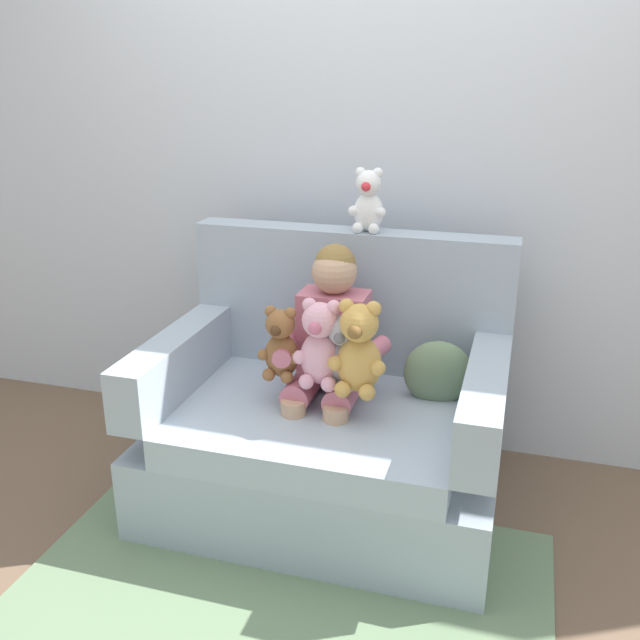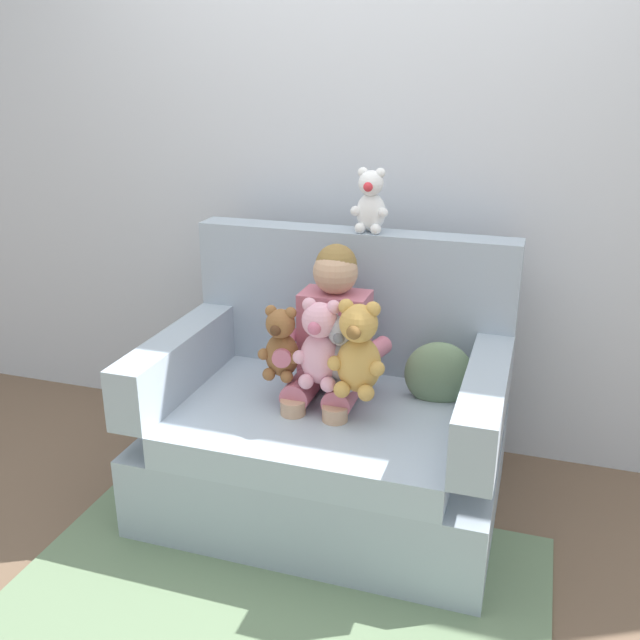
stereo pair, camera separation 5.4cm
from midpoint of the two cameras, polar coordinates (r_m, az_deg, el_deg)
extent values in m
plane|color=brown|center=(2.91, -0.14, -14.62)|extent=(8.00, 8.00, 0.00)
cube|color=silver|center=(3.07, 3.59, 13.39)|extent=(6.00, 0.10, 2.60)
cube|color=slate|center=(2.40, -5.30, -23.45)|extent=(1.74, 1.43, 0.01)
cube|color=#9EADBC|center=(2.82, -0.14, -11.88)|extent=(1.31, 0.90, 0.33)
cube|color=#A6B6C6|center=(2.65, -0.59, -8.53)|extent=(1.03, 0.76, 0.12)
cube|color=#9EADBC|center=(2.91, 2.02, 1.70)|extent=(1.31, 0.14, 0.58)
cube|color=#9EADBC|center=(2.78, -12.24, -3.51)|extent=(0.14, 0.76, 0.23)
cube|color=#9EADBC|center=(2.48, 12.57, -6.63)|extent=(0.14, 0.76, 0.23)
cube|color=#C66B7F|center=(2.71, 0.56, -1.18)|extent=(0.26, 0.16, 0.34)
sphere|color=tan|center=(2.63, 0.58, 3.92)|extent=(0.17, 0.17, 0.17)
sphere|color=olive|center=(2.63, 0.64, 4.51)|extent=(0.16, 0.16, 0.16)
cylinder|color=#C66B7F|center=(2.68, -1.87, -5.35)|extent=(0.11, 0.26, 0.11)
cylinder|color=tan|center=(2.64, -2.73, -9.45)|extent=(0.09, 0.09, 0.30)
cylinder|color=#C66B7F|center=(2.64, 1.44, -5.78)|extent=(0.11, 0.26, 0.11)
cylinder|color=tan|center=(2.60, 0.65, -9.95)|extent=(0.09, 0.09, 0.30)
cylinder|color=#C66B7F|center=(2.66, -3.48, -2.12)|extent=(0.13, 0.27, 0.07)
cylinder|color=#C66B7F|center=(2.57, 3.25, -2.89)|extent=(0.13, 0.27, 0.07)
ellipsoid|color=#EAA8BC|center=(2.54, -0.45, -3.10)|extent=(0.15, 0.13, 0.20)
sphere|color=#EAA8BC|center=(2.47, -0.55, -0.02)|extent=(0.13, 0.13, 0.13)
sphere|color=#CC6684|center=(2.42, -0.95, -0.68)|extent=(0.05, 0.05, 0.05)
sphere|color=#EAA8BC|center=(2.47, -1.50, 1.24)|extent=(0.05, 0.05, 0.05)
sphere|color=#EAA8BC|center=(2.52, -2.27, -3.04)|extent=(0.05, 0.05, 0.05)
sphere|color=#EAA8BC|center=(2.53, -1.73, -5.01)|extent=(0.06, 0.06, 0.06)
sphere|color=#EAA8BC|center=(2.45, 0.49, 1.05)|extent=(0.05, 0.05, 0.05)
sphere|color=#EAA8BC|center=(2.48, 0.88, -3.41)|extent=(0.05, 0.05, 0.05)
sphere|color=#EAA8BC|center=(2.51, 0.08, -5.24)|extent=(0.06, 0.06, 0.06)
ellipsoid|color=gold|center=(2.48, 2.58, -3.57)|extent=(0.16, 0.13, 0.21)
sphere|color=gold|center=(2.41, 2.56, -0.25)|extent=(0.13, 0.13, 0.13)
sphere|color=brown|center=(2.35, 2.19, -0.97)|extent=(0.05, 0.05, 0.05)
sphere|color=gold|center=(2.41, 1.53, 1.12)|extent=(0.05, 0.05, 0.05)
sphere|color=gold|center=(2.46, 0.64, -3.51)|extent=(0.05, 0.05, 0.05)
sphere|color=gold|center=(2.47, 1.21, -5.64)|extent=(0.06, 0.06, 0.06)
sphere|color=gold|center=(2.38, 3.72, 0.91)|extent=(0.05, 0.05, 0.05)
sphere|color=gold|center=(2.42, 4.09, -3.91)|extent=(0.05, 0.05, 0.05)
sphere|color=gold|center=(2.45, 3.20, -5.89)|extent=(0.06, 0.06, 0.06)
ellipsoid|color=#9E9EA3|center=(2.53, 1.30, -3.51)|extent=(0.13, 0.11, 0.17)
sphere|color=#9E9EA3|center=(2.47, 1.26, -0.90)|extent=(0.11, 0.11, 0.11)
sphere|color=slate|center=(2.43, 0.95, -1.48)|extent=(0.04, 0.04, 0.04)
sphere|color=#9E9EA3|center=(2.47, 0.45, 0.17)|extent=(0.04, 0.04, 0.04)
sphere|color=#9E9EA3|center=(2.52, -0.24, -3.46)|extent=(0.04, 0.04, 0.04)
sphere|color=#9E9EA3|center=(2.52, 0.22, -5.14)|extent=(0.05, 0.05, 0.05)
sphere|color=#9E9EA3|center=(2.45, 2.15, 0.00)|extent=(0.04, 0.04, 0.04)
sphere|color=#9E9EA3|center=(2.49, 2.46, -3.78)|extent=(0.04, 0.04, 0.04)
sphere|color=#9E9EA3|center=(2.51, 1.77, -5.34)|extent=(0.05, 0.05, 0.05)
ellipsoid|color=brown|center=(2.60, -3.71, -2.87)|extent=(0.13, 0.11, 0.17)
sphere|color=brown|center=(2.55, -3.85, -0.33)|extent=(0.11, 0.11, 0.11)
sphere|color=#4C2D19|center=(2.51, -4.24, -0.88)|extent=(0.04, 0.04, 0.04)
sphere|color=brown|center=(2.55, -4.64, 0.71)|extent=(0.04, 0.04, 0.04)
sphere|color=brown|center=(2.59, -5.23, -2.82)|extent=(0.04, 0.04, 0.04)
sphere|color=brown|center=(2.60, -4.78, -4.45)|extent=(0.05, 0.05, 0.05)
sphere|color=brown|center=(2.52, -3.03, 0.55)|extent=(0.04, 0.04, 0.04)
sphere|color=brown|center=(2.55, -2.68, -3.13)|extent=(0.04, 0.04, 0.04)
sphere|color=brown|center=(2.57, -3.31, -4.64)|extent=(0.05, 0.05, 0.05)
ellipsoid|color=white|center=(2.80, 3.40, 8.73)|extent=(0.12, 0.10, 0.15)
sphere|color=white|center=(2.77, 3.40, 11.04)|extent=(0.10, 0.10, 0.10)
sphere|color=#DB333D|center=(2.73, 3.18, 10.75)|extent=(0.04, 0.04, 0.04)
sphere|color=white|center=(2.77, 2.73, 11.89)|extent=(0.04, 0.04, 0.04)
sphere|color=white|center=(2.78, 2.14, 8.84)|extent=(0.04, 0.04, 0.04)
sphere|color=white|center=(2.77, 2.51, 7.46)|extent=(0.04, 0.04, 0.04)
sphere|color=white|center=(2.76, 4.15, 11.82)|extent=(0.04, 0.04, 0.04)
sphere|color=white|center=(2.76, 4.39, 8.70)|extent=(0.04, 0.04, 0.04)
sphere|color=white|center=(2.76, 3.81, 7.37)|extent=(0.04, 0.04, 0.04)
ellipsoid|color=slate|center=(2.71, 8.96, -4.29)|extent=(0.27, 0.16, 0.26)
camera|label=1|loc=(0.03, -90.62, -0.23)|focal=39.46mm
camera|label=2|loc=(0.03, 89.38, 0.23)|focal=39.46mm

